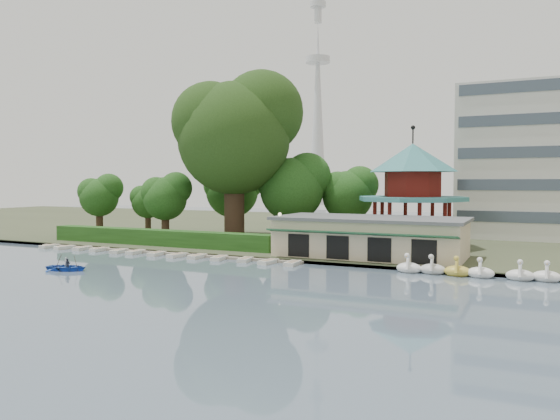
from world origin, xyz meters
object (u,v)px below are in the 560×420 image
Objects in this scene: dock at (160,252)px; pavilion at (412,184)px; boathouse at (370,236)px; rowboat_with_passengers at (67,264)px; big_tree at (236,130)px.

dock is 2.52× the size of pavilion.
boathouse is (22.00, 4.77, 2.25)m from dock.
boathouse reaches higher than dock.
boathouse reaches higher than rowboat_with_passengers.
big_tree is 27.57m from rowboat_with_passengers.
rowboat_with_passengers is (-24.34, -27.48, -6.95)m from pavilion.
rowboat_with_passengers is at bearing -91.53° from dock.
dock is 18.13m from big_tree.
boathouse is 28.41m from rowboat_with_passengers.
pavilion is at bearing 78.72° from boathouse.
big_tree is (-18.81, 6.25, 11.79)m from boathouse.
dock is 5.89× the size of rowboat_with_passengers.
rowboat_with_passengers is at bearing -142.00° from boathouse.
boathouse is at bearing -18.38° from big_tree.
dock is 22.62m from boathouse.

